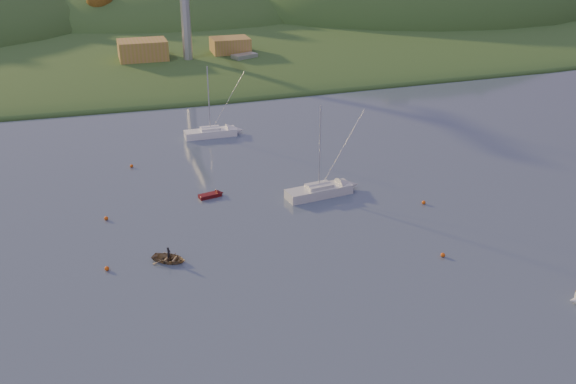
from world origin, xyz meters
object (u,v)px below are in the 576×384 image
object	(u,v)px
sailboat_far	(319,190)
sailboat_near	(210,132)
red_tender	(215,194)
canoe	(169,258)

from	to	relation	value
sailboat_far	sailboat_near	bearing A→B (deg)	100.03
sailboat_near	sailboat_far	bearing A→B (deg)	-72.94
sailboat_near	red_tender	xyz separation A→B (m)	(-4.27, -24.15, -0.52)
sailboat_far	red_tender	xyz separation A→B (m)	(-13.36, 4.14, -0.55)
red_tender	sailboat_near	bearing A→B (deg)	67.99
sailboat_near	sailboat_far	world-z (taller)	sailboat_far
sailboat_far	canoe	bearing A→B (deg)	-159.91
sailboat_far	red_tender	bearing A→B (deg)	155.00
canoe	red_tender	distance (m)	17.59
sailboat_near	sailboat_far	size ratio (longest dim) A/B	0.95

